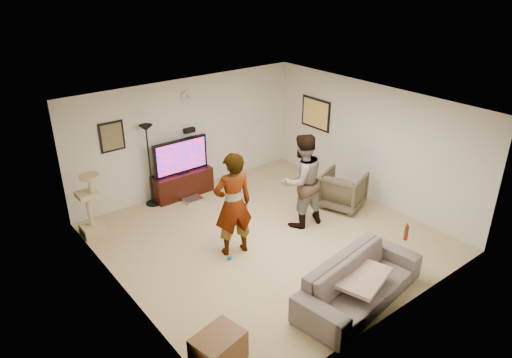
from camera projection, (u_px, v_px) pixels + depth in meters
floor at (268, 238)px, 8.82m from camera, size 5.50×5.50×0.02m
ceiling at (269, 107)px, 7.76m from camera, size 5.50×5.50×0.02m
wall_back at (188, 135)px, 10.25m from camera, size 5.50×0.04×2.50m
wall_front at (398, 244)px, 6.33m from camera, size 5.50×0.04×2.50m
wall_left at (121, 226)px, 6.75m from camera, size 0.04×5.50×2.50m
wall_right at (370, 143)px, 9.83m from camera, size 0.04×5.50×2.50m
wall_clock at (187, 97)px, 9.87m from camera, size 0.26×0.04×0.26m
wall_speaker at (189, 130)px, 10.15m from camera, size 0.25×0.10×0.10m
picture_back at (112, 137)px, 9.14m from camera, size 0.42×0.03×0.52m
picture_right at (316, 114)px, 10.85m from camera, size 0.03×0.78×0.62m
tv_stand at (183, 184)px, 10.29m from camera, size 1.33×0.45×0.55m
console_box at (193, 200)px, 10.12m from camera, size 0.40×0.30×0.07m
tv at (181, 156)px, 10.01m from camera, size 1.25×0.08×0.74m
tv_screen at (182, 157)px, 9.98m from camera, size 1.15×0.01×0.65m
floor_lamp at (150, 166)px, 9.66m from camera, size 0.32×0.32×1.75m
cat_tree at (89, 205)px, 8.66m from camera, size 0.40×0.40×1.23m
person_left at (233, 204)px, 7.99m from camera, size 0.78×0.60×1.89m
person_right at (302, 181)px, 8.88m from camera, size 0.97×0.79×1.86m
sofa at (360, 282)px, 7.06m from camera, size 2.39×1.21×0.67m
throw_blanket at (359, 276)px, 7.00m from camera, size 1.07×0.93×0.06m
beer_bottle at (406, 233)px, 7.45m from camera, size 0.06×0.06×0.25m
armchair at (343, 190)px, 9.76m from camera, size 1.07×1.05×0.76m
side_table at (218, 348)px, 6.01m from camera, size 0.72×0.59×0.42m
toy_ball at (230, 258)px, 8.14m from camera, size 0.08×0.08×0.08m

